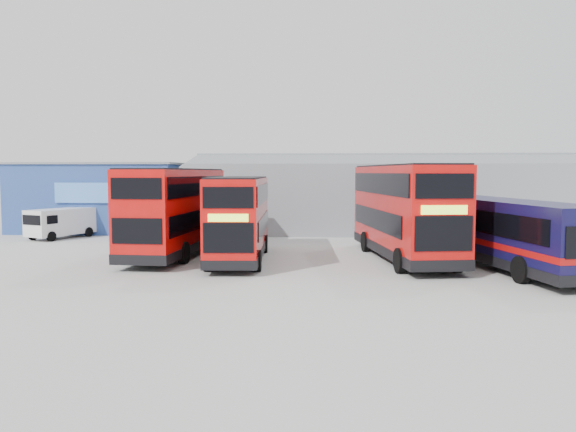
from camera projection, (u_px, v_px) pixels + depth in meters
The scene contains 8 objects.
ground_plane at pixel (261, 274), 24.39m from camera, with size 120.00×120.00×0.00m, color #A2A29D.
office_block at pixel (106, 196), 42.98m from camera, with size 12.30×8.32×5.12m.
maintenance_shed at pixel (392, 196), 43.58m from camera, with size 30.50×12.00×5.89m.
double_decker_left at pixel (176, 212), 29.80m from camera, with size 3.27×11.04×4.61m.
double_decker_centre at pixel (240, 219), 28.25m from camera, with size 2.93×10.01×4.18m.
double_decker_right at pixel (404, 212), 28.37m from camera, with size 4.37×11.59×4.79m.
single_decker_blue at pixel (508, 235), 25.61m from camera, with size 5.01×11.89×3.15m.
panel_van at pixel (61, 222), 37.51m from camera, with size 3.48×4.86×1.98m.
Camera 1 is at (2.69, -24.00, 4.42)m, focal length 35.00 mm.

